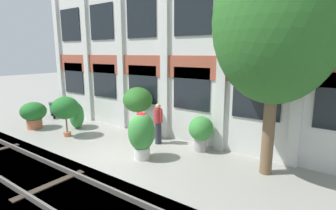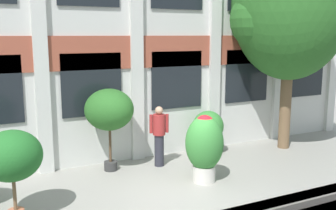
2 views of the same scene
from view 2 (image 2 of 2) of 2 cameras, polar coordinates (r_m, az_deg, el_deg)
The scene contains 8 objects.
ground_plane at distance 9.35m, azimuth 2.02°, elevation -12.36°, with size 80.00×80.00×0.00m, color gray.
apartment_facade at distance 11.34m, azimuth -5.21°, elevation 12.74°, with size 15.88×0.64×8.23m.
broadleaf_tree at distance 12.78m, azimuth 17.37°, elevation 13.38°, with size 3.74×3.56×6.81m.
potted_plant_tall_urn at distance 8.16m, azimuth -21.72°, elevation -6.97°, with size 1.16×1.16×1.79m.
potted_plant_low_pan at distance 10.35m, azimuth -8.52°, elevation -0.81°, with size 1.28×1.28×2.20m.
potted_plant_ribbed_drum at distance 9.65m, azimuth 5.30°, elevation -5.67°, with size 0.94×0.94×1.67m.
potted_plant_stone_basin at distance 11.90m, azimuth 5.85°, elevation -3.44°, with size 0.93×0.93×1.33m.
resident_by_doorway at distance 10.76m, azimuth -1.30°, elevation -4.27°, with size 0.51×0.34×1.67m.
Camera 2 is at (-4.13, -7.58, 3.59)m, focal length 42.00 mm.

